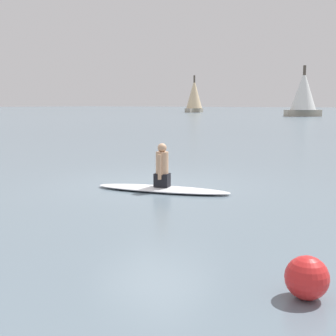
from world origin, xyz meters
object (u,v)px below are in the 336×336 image
buoy_marker (307,278)px  sailboat_near_left (194,95)px  surfboard (162,189)px  person_paddler (162,167)px  sailboat_center_horizon (304,92)px

buoy_marker → sailboat_near_left: bearing=-58.1°
surfboard → buoy_marker: size_ratio=6.98×
surfboard → person_paddler: bearing=-106.1°
surfboard → sailboat_center_horizon: sailboat_center_horizon is taller
sailboat_near_left → person_paddler: bearing=34.6°
surfboard → sailboat_center_horizon: size_ratio=0.41×
sailboat_center_horizon → sailboat_near_left: size_ratio=0.95×
sailboat_near_left → buoy_marker: size_ratio=17.71×
sailboat_center_horizon → buoy_marker: size_ratio=16.88×
sailboat_near_left → surfboard: bearing=34.6°
buoy_marker → person_paddler: bearing=-40.0°
sailboat_center_horizon → buoy_marker: 63.08m
surfboard → person_paddler: size_ratio=3.18×
sailboat_center_horizon → surfboard: bearing=-118.1°
person_paddler → sailboat_center_horizon: 58.49m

